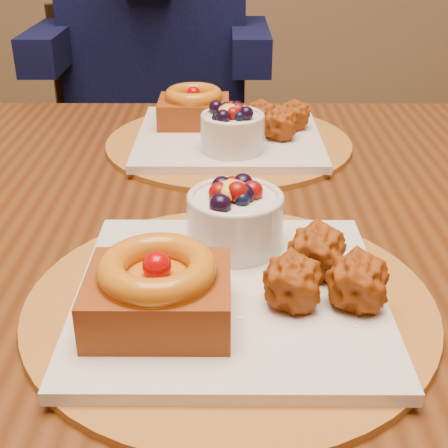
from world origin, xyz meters
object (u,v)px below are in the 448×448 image
at_px(dining_table, 229,259).
at_px(chair_far, 151,160).
at_px(place_setting_far, 227,130).
at_px(place_setting_near, 226,277).

distance_m(dining_table, chair_far, 0.89).
height_order(place_setting_far, chair_far, chair_far).
distance_m(place_setting_near, chair_far, 1.12).
xyz_separation_m(place_setting_far, chair_far, (-0.20, 0.63, -0.30)).
bearing_deg(chair_far, dining_table, -98.23).
bearing_deg(place_setting_far, dining_table, -89.22).
xyz_separation_m(dining_table, place_setting_near, (-0.00, -0.21, 0.11)).
height_order(place_setting_near, place_setting_far, place_setting_near).
bearing_deg(place_setting_near, place_setting_far, 89.91).
bearing_deg(place_setting_far, place_setting_near, -90.09).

